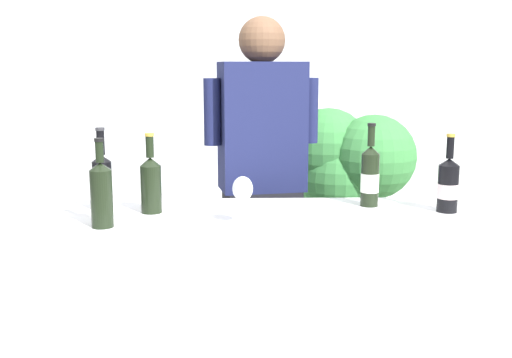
# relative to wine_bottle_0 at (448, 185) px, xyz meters

# --- Properties ---
(wall_back) EXTENTS (8.00, 0.10, 2.80)m
(wall_back) POSITION_rel_wine_bottle_0_xyz_m (-0.89, 2.52, 0.34)
(wall_back) COLOR silver
(wall_back) RESTS_ON ground_plane
(counter) EXTENTS (2.26, 0.69, 0.95)m
(counter) POSITION_rel_wine_bottle_0_xyz_m (-0.89, -0.08, -0.58)
(counter) COLOR white
(counter) RESTS_ON ground_plane
(wine_bottle_0) EXTENTS (0.08, 0.08, 0.31)m
(wine_bottle_0) POSITION_rel_wine_bottle_0_xyz_m (0.00, 0.00, 0.00)
(wine_bottle_0) COLOR black
(wine_bottle_0) RESTS_ON counter
(wine_bottle_1) EXTENTS (0.08, 0.08, 0.32)m
(wine_bottle_1) POSITION_rel_wine_bottle_0_xyz_m (-1.17, 0.01, 0.01)
(wine_bottle_1) COLOR black
(wine_bottle_1) RESTS_ON counter
(wine_bottle_2) EXTENTS (0.07, 0.07, 0.34)m
(wine_bottle_2) POSITION_rel_wine_bottle_0_xyz_m (-0.29, 0.11, 0.02)
(wine_bottle_2) COLOR black
(wine_bottle_2) RESTS_ON counter
(wine_bottle_4) EXTENTS (0.08, 0.08, 0.32)m
(wine_bottle_4) POSITION_rel_wine_bottle_0_xyz_m (-1.32, -0.20, 0.02)
(wine_bottle_4) COLOR black
(wine_bottle_4) RESTS_ON counter
(wine_bottle_5) EXTENTS (0.08, 0.08, 0.33)m
(wine_bottle_5) POSITION_rel_wine_bottle_0_xyz_m (-1.37, 0.06, 0.02)
(wine_bottle_5) COLOR black
(wine_bottle_5) RESTS_ON counter
(wine_glass) EXTENTS (0.07, 0.07, 0.18)m
(wine_glass) POSITION_rel_wine_bottle_0_xyz_m (-0.81, -0.17, 0.02)
(wine_glass) COLOR silver
(wine_glass) RESTS_ON counter
(person_server) EXTENTS (0.55, 0.31, 1.74)m
(person_server) POSITION_rel_wine_bottle_0_xyz_m (-0.72, 0.57, -0.20)
(person_server) COLOR black
(person_server) RESTS_ON ground_plane
(potted_shrub) EXTENTS (0.70, 0.65, 1.28)m
(potted_shrub) POSITION_rel_wine_bottle_0_xyz_m (-0.23, 1.09, -0.19)
(potted_shrub) COLOR brown
(potted_shrub) RESTS_ON ground_plane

